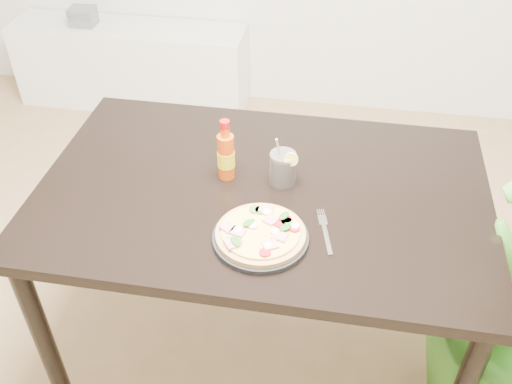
% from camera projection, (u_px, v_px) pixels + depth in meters
% --- Properties ---
extents(dining_table, '(1.40, 0.90, 0.75)m').
position_uv_depth(dining_table, '(262.00, 208.00, 1.83)').
color(dining_table, black).
rests_on(dining_table, ground).
extents(plate, '(0.27, 0.27, 0.02)m').
position_uv_depth(plate, '(261.00, 238.00, 1.59)').
color(plate, black).
rests_on(plate, dining_table).
extents(pizza, '(0.25, 0.25, 0.03)m').
position_uv_depth(pizza, '(261.00, 233.00, 1.58)').
color(pizza, tan).
rests_on(pizza, plate).
extents(hot_sauce_bottle, '(0.05, 0.05, 0.21)m').
position_uv_depth(hot_sauce_bottle, '(226.00, 155.00, 1.77)').
color(hot_sauce_bottle, '#D7470C').
rests_on(hot_sauce_bottle, dining_table).
extents(cola_cup, '(0.09, 0.08, 0.17)m').
position_uv_depth(cola_cup, '(283.00, 169.00, 1.77)').
color(cola_cup, black).
rests_on(cola_cup, dining_table).
extents(fork, '(0.06, 0.19, 0.00)m').
position_uv_depth(fork, '(325.00, 230.00, 1.62)').
color(fork, silver).
rests_on(fork, dining_table).
extents(media_console, '(1.40, 0.34, 0.50)m').
position_uv_depth(media_console, '(132.00, 65.00, 3.50)').
color(media_console, white).
rests_on(media_console, ground).
extents(cd_stack, '(0.14, 0.12, 0.10)m').
position_uv_depth(cd_stack, '(83.00, 16.00, 3.33)').
color(cd_stack, slate).
rests_on(cd_stack, media_console).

